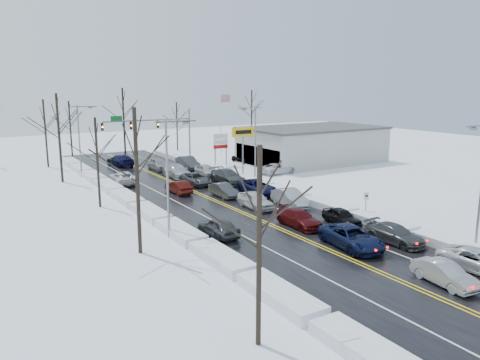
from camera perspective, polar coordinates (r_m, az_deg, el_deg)
ground at (r=43.41m, az=-0.31°, el=-3.74°), size 160.00×160.00×0.00m
road_surface at (r=45.08m, az=-1.63°, el=-3.16°), size 14.00×84.00×0.01m
snow_bank_left at (r=41.96m, az=-10.69°, el=-4.48°), size 1.86×72.00×0.67m
snow_bank_right at (r=49.18m, az=6.08°, el=-1.98°), size 1.86×72.00×0.67m
traffic_signal_mast at (r=68.86m, az=-10.01°, el=6.39°), size 13.28×0.39×8.00m
tires_plus_sign at (r=61.34m, az=0.36°, el=5.50°), size 3.20×0.34×6.00m
used_vehicles_sign at (r=66.68m, az=-2.37°, el=4.52°), size 2.20×0.22×4.65m
speed_limit_sign at (r=41.98m, az=15.11°, el=-2.37°), size 0.55×0.09×2.35m
flagpole at (r=75.65m, az=-2.25°, el=7.34°), size 1.87×1.20×10.00m
dealership_building at (r=71.13m, az=8.78°, el=4.30°), size 20.40×12.40×5.30m
streetlight_ne at (r=55.11m, az=1.70°, el=5.14°), size 3.20×0.25×9.00m
streetlight_sw at (r=35.07m, az=-8.57°, el=1.36°), size 3.20×0.25×9.00m
streetlight_nw at (r=61.63m, az=-18.85°, el=5.21°), size 3.20×0.25×9.00m
tree_left_a at (r=19.78m, az=2.37°, el=-3.53°), size 3.60×3.60×9.00m
tree_left_b at (r=31.84m, az=-12.56°, el=3.24°), size 4.00×4.00×10.00m
tree_left_c at (r=45.58m, az=-17.10°, el=4.10°), size 3.40×3.40×8.50m
tree_left_d at (r=58.93m, az=-21.31°, el=6.76°), size 4.20×4.20×10.50m
tree_left_e at (r=70.85m, az=-22.73°, el=6.76°), size 3.80×3.80×9.50m
tree_far_b at (r=78.60m, az=-20.05°, el=7.08°), size 3.60×3.60×9.00m
tree_far_c at (r=78.59m, az=-14.05°, el=8.45°), size 4.40×4.40×11.00m
tree_far_d at (r=83.62m, az=-7.72°, el=7.65°), size 3.40×3.40×8.50m
tree_far_e at (r=91.59m, az=1.43°, el=8.95°), size 4.20×4.20×10.50m
queued_car_1 at (r=30.34m, az=23.56°, el=-11.60°), size 1.90×4.21×1.34m
queued_car_2 at (r=34.73m, az=13.40°, el=-8.00°), size 3.23×5.80×1.53m
queued_car_3 at (r=38.95m, az=7.16°, el=-5.62°), size 1.97×4.73×1.37m
queued_car_4 at (r=44.30m, az=1.89°, el=-3.43°), size 2.06×4.66×1.56m
queued_car_5 at (r=48.78m, az=-2.02°, el=-2.03°), size 1.48×4.20×1.38m
queued_car_6 at (r=54.81m, az=-5.37°, el=-0.56°), size 2.34×4.99×1.38m
queued_car_7 at (r=59.57m, az=-7.70°, el=0.36°), size 2.34×5.58×1.61m
queued_car_8 at (r=65.07m, az=-9.88°, el=1.23°), size 1.99×4.75×1.61m
queued_car_10 at (r=33.31m, az=26.94°, el=-9.83°), size 2.61×5.04×1.36m
queued_car_11 at (r=36.56m, az=18.28°, el=-7.29°), size 2.09×4.80×1.37m
queued_car_12 at (r=40.08m, az=12.25°, el=-5.31°), size 2.03×4.13×1.35m
queued_car_13 at (r=45.20m, az=6.09°, el=-3.18°), size 2.38×5.12×1.62m
queued_car_14 at (r=50.02m, az=2.14°, el=-1.69°), size 2.95×5.64×1.52m
queued_car_15 at (r=55.43m, az=-1.51°, el=-0.38°), size 2.47×5.65×1.62m
queued_car_16 at (r=59.59m, az=-4.14°, el=0.44°), size 2.17×4.67×1.55m
queued_car_17 at (r=65.16m, az=-6.40°, el=1.35°), size 2.13×5.33×1.72m
oncoming_car_0 at (r=50.69m, az=-7.48°, el=-1.60°), size 1.56×4.18×1.36m
oncoming_car_1 at (r=56.70m, az=-14.03°, el=-0.45°), size 2.94×5.55×1.49m
oncoming_car_2 at (r=69.57m, az=-14.34°, el=1.70°), size 2.96×5.85×1.63m
oncoming_car_3 at (r=36.37m, az=-2.63°, el=-6.80°), size 1.91×4.31×1.44m
parked_car_0 at (r=61.47m, az=4.63°, el=0.77°), size 5.03×2.42×1.38m
parked_car_1 at (r=64.81m, az=5.82°, el=1.30°), size 2.04×4.72×1.35m
parked_car_2 at (r=69.96m, az=0.48°, el=2.12°), size 2.05×4.82×1.63m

